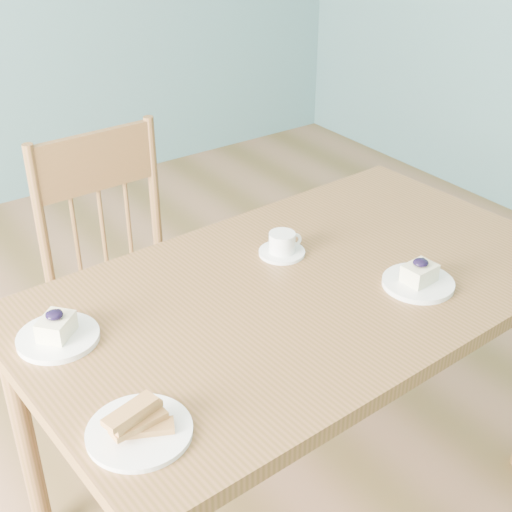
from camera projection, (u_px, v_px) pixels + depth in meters
room at (155, 69)px, 1.28m from camera, size 5.01×5.01×2.71m
dining_table at (302, 309)px, 1.80m from camera, size 1.44×0.87×0.75m
dining_chair at (127, 281)px, 2.28m from camera, size 0.44×0.42×0.95m
cheesecake_plate_near at (419, 279)px, 1.75m from camera, size 0.18×0.18×0.07m
cheesecake_plate_far at (57, 333)px, 1.56m from camera, size 0.18×0.18×0.08m
coffee_cup at (282, 245)px, 1.88m from camera, size 0.12×0.12×0.06m
biscotti_plate at (139, 426)px, 1.31m from camera, size 0.20×0.20×0.07m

